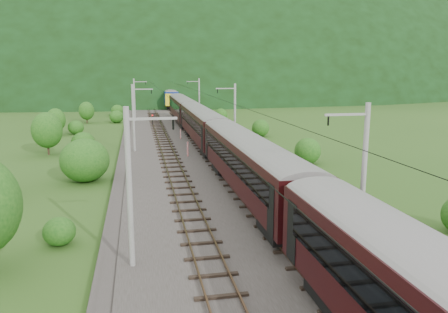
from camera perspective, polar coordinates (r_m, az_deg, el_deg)
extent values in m
plane|color=#264916|center=(23.94, 3.63, -13.42)|extent=(600.00, 600.00, 0.00)
cube|color=#38332D|center=(33.02, -0.81, -6.05)|extent=(14.00, 220.00, 0.30)
cube|color=#513622|center=(32.53, -6.25, -5.75)|extent=(0.08, 220.00, 0.15)
cube|color=#513622|center=(32.67, -3.73, -5.63)|extent=(0.08, 220.00, 0.15)
cube|color=black|center=(32.63, -4.98, -5.92)|extent=(2.40, 220.00, 0.12)
cube|color=#513622|center=(33.25, 2.06, -5.31)|extent=(0.08, 220.00, 0.15)
cube|color=#513622|center=(33.59, 4.45, -5.16)|extent=(0.08, 220.00, 0.15)
cube|color=black|center=(33.45, 3.26, -5.46)|extent=(2.40, 220.00, 0.12)
cylinder|color=gray|center=(21.77, -12.26, -4.15)|extent=(0.28, 0.28, 8.00)
cube|color=gray|center=(21.14, -9.38, 4.90)|extent=(2.40, 0.12, 0.12)
cylinder|color=black|center=(21.23, -6.65, 4.19)|extent=(0.10, 0.10, 0.50)
cylinder|color=gray|center=(53.31, -11.74, 4.94)|extent=(0.28, 0.28, 8.00)
cube|color=gray|center=(53.06, -10.58, 8.64)|extent=(2.40, 0.12, 0.12)
cylinder|color=black|center=(53.09, -9.48, 8.36)|extent=(0.10, 0.10, 0.50)
cylinder|color=gray|center=(85.19, -11.61, 7.25)|extent=(0.28, 0.28, 8.00)
cube|color=gray|center=(85.03, -10.88, 9.57)|extent=(2.40, 0.12, 0.12)
cylinder|color=black|center=(85.06, -10.19, 9.39)|extent=(0.10, 0.10, 0.50)
cylinder|color=gray|center=(117.14, -11.55, 8.31)|extent=(0.28, 0.28, 8.00)
cube|color=gray|center=(117.03, -11.02, 9.99)|extent=(2.40, 0.12, 0.12)
cylinder|color=black|center=(117.04, -10.51, 9.86)|extent=(0.10, 0.10, 0.50)
cylinder|color=gray|center=(149.11, -11.51, 8.91)|extent=(0.28, 0.28, 8.00)
cube|color=gray|center=(149.02, -11.09, 10.23)|extent=(2.40, 0.12, 0.12)
cylinder|color=black|center=(149.03, -10.70, 10.13)|extent=(0.10, 0.10, 0.50)
cylinder|color=gray|center=(24.78, 17.77, -2.55)|extent=(0.28, 0.28, 8.00)
cube|color=gray|center=(23.66, 15.71, 5.30)|extent=(2.40, 0.12, 0.12)
cylinder|color=black|center=(23.26, 13.46, 4.57)|extent=(0.10, 0.10, 0.50)
cylinder|color=gray|center=(54.61, 1.43, 5.32)|extent=(0.28, 0.28, 8.00)
cube|color=gray|center=(54.11, 0.19, 8.88)|extent=(2.40, 0.12, 0.12)
cylinder|color=black|center=(53.93, -0.86, 8.55)|extent=(0.10, 0.10, 0.50)
cylinder|color=gray|center=(86.01, -3.25, 7.50)|extent=(0.28, 0.28, 8.00)
cube|color=gray|center=(85.70, -4.08, 9.75)|extent=(2.40, 0.12, 0.12)
cylinder|color=black|center=(85.59, -4.75, 9.54)|extent=(0.10, 0.10, 0.50)
cylinder|color=gray|center=(117.74, -5.44, 8.50)|extent=(0.28, 0.28, 8.00)
cube|color=gray|center=(117.51, -6.06, 10.14)|extent=(2.40, 0.12, 0.12)
cylinder|color=black|center=(117.43, -6.55, 9.98)|extent=(0.10, 0.10, 0.50)
cylinder|color=gray|center=(149.58, -6.70, 9.06)|extent=(0.28, 0.28, 8.00)
cube|color=gray|center=(149.40, -7.20, 10.35)|extent=(2.40, 0.12, 0.12)
cylinder|color=black|center=(149.34, -7.58, 10.23)|extent=(0.10, 0.10, 0.50)
cylinder|color=black|center=(31.31, -5.19, 5.95)|extent=(0.03, 198.00, 0.03)
cylinder|color=black|center=(32.16, 3.39, 6.11)|extent=(0.03, 198.00, 0.03)
ellipsoid|color=black|center=(281.24, -10.14, 9.11)|extent=(504.00, 360.00, 244.00)
cube|color=black|center=(19.24, 15.72, -16.88)|extent=(2.36, 3.43, 0.96)
cube|color=black|center=(32.86, 3.26, -0.76)|extent=(3.11, 23.57, 3.21)
cylinder|color=gray|center=(32.59, 3.29, 1.73)|extent=(3.11, 23.46, 3.11)
cube|color=black|center=(32.43, 0.58, -0.21)|extent=(0.05, 20.75, 1.23)
cube|color=black|center=(33.20, 5.90, 0.00)|extent=(0.05, 20.75, 1.23)
cube|color=black|center=(25.83, 7.81, -9.07)|extent=(2.36, 3.43, 0.96)
cube|color=black|center=(41.16, 0.38, -1.25)|extent=(2.36, 3.43, 0.96)
cube|color=black|center=(56.46, -2.90, 4.32)|extent=(3.11, 23.57, 3.21)
cylinder|color=gray|center=(56.30, -2.91, 5.79)|extent=(3.11, 23.46, 3.11)
cube|color=black|center=(56.21, -4.49, 4.67)|extent=(0.05, 20.75, 1.23)
cube|color=black|center=(56.66, -1.32, 4.75)|extent=(0.05, 20.75, 1.23)
cube|color=black|center=(48.72, -1.47, 0.73)|extent=(2.36, 3.43, 0.96)
cube|color=black|center=(64.84, -3.94, 3.36)|extent=(2.36, 3.43, 0.96)
cube|color=black|center=(80.51, -5.42, 6.38)|extent=(3.11, 23.57, 3.21)
cylinder|color=gray|center=(80.40, -5.44, 7.41)|extent=(3.11, 23.46, 3.11)
cube|color=black|center=(80.34, -6.55, 6.62)|extent=(0.05, 20.75, 1.23)
cube|color=black|center=(80.65, -4.31, 6.68)|extent=(0.05, 20.75, 1.23)
cube|color=black|center=(72.57, -4.73, 4.20)|extent=(2.36, 3.43, 0.96)
cube|color=black|center=(88.88, -5.94, 5.48)|extent=(2.36, 3.43, 0.96)
cube|color=navy|center=(114.30, -7.18, 7.79)|extent=(3.11, 19.29, 3.21)
cylinder|color=gray|center=(114.22, -7.19, 8.52)|extent=(3.11, 19.19, 3.11)
cube|color=black|center=(114.18, -7.97, 7.96)|extent=(0.05, 16.97, 1.23)
cube|color=black|center=(114.40, -6.39, 8.01)|extent=(0.05, 16.97, 1.23)
cube|color=black|center=(107.73, -6.89, 6.48)|extent=(2.36, 3.43, 0.96)
cube|color=black|center=(121.16, -7.38, 6.99)|extent=(2.36, 3.43, 0.96)
cube|color=yellow|center=(123.72, -7.49, 7.95)|extent=(3.17, 0.50, 2.89)
cube|color=yellow|center=(104.91, -6.80, 7.38)|extent=(3.17, 0.50, 2.89)
cube|color=black|center=(117.18, -7.31, 8.95)|extent=(0.08, 1.60, 0.96)
cylinder|color=red|center=(49.62, -4.76, 0.98)|extent=(0.18, 0.18, 1.66)
cylinder|color=red|center=(62.45, -5.69, 2.96)|extent=(0.14, 0.14, 1.36)
cylinder|color=black|center=(77.64, -9.30, 4.64)|extent=(0.12, 0.12, 1.75)
sphere|color=red|center=(77.54, -9.33, 5.32)|extent=(0.21, 0.21, 0.21)
ellipsoid|color=#1A4F15|center=(27.22, -20.72, -9.14)|extent=(1.85, 1.85, 1.67)
ellipsoid|color=#1A4F15|center=(41.17, -17.74, -0.49)|extent=(4.37, 4.37, 3.93)
ellipsoid|color=#1A4F15|center=(55.82, -17.93, 1.76)|extent=(2.82, 2.82, 2.53)
ellipsoid|color=#1A4F15|center=(72.17, -18.78, 3.63)|extent=(2.44, 2.44, 2.19)
ellipsoid|color=#1A4F15|center=(85.38, -13.86, 5.07)|extent=(2.65, 2.65, 2.39)
ellipsoid|color=#1A4F15|center=(98.39, -13.75, 5.88)|extent=(2.70, 2.70, 2.43)
ellipsoid|color=#1A4F15|center=(111.99, -13.81, 6.34)|extent=(2.04, 2.04, 1.83)
cylinder|color=black|center=(55.88, -22.01, 1.61)|extent=(0.24, 0.24, 2.76)
ellipsoid|color=#1A4F15|center=(55.66, -22.13, 3.21)|extent=(3.55, 3.55, 4.26)
cylinder|color=black|center=(71.94, -21.05, 3.48)|extent=(0.24, 0.24, 2.27)
ellipsoid|color=#1A4F15|center=(71.79, -21.12, 4.51)|extent=(2.91, 2.91, 3.50)
cylinder|color=black|center=(86.43, -17.48, 4.89)|extent=(0.24, 0.24, 2.20)
ellipsoid|color=#1A4F15|center=(86.31, -17.53, 5.72)|extent=(2.83, 2.83, 3.40)
ellipsoid|color=#1A4F15|center=(47.65, 10.86, 0.55)|extent=(2.82, 2.82, 2.54)
ellipsoid|color=#1A4F15|center=(66.08, 4.79, 3.60)|extent=(2.62, 2.62, 2.35)
ellipsoid|color=#1A4F15|center=(84.35, -0.43, 5.32)|extent=(2.62, 2.62, 2.36)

